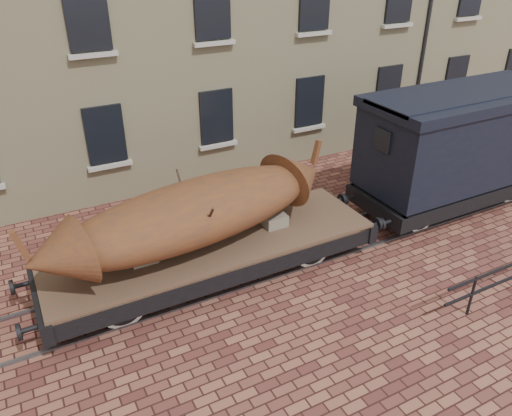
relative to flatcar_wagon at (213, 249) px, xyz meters
name	(u,v)px	position (x,y,z in m)	size (l,w,h in m)	color
ground	(263,262)	(1.34, 0.00, -0.81)	(90.00, 90.00, 0.00)	#502621
rail_track	(263,261)	(1.34, 0.00, -0.78)	(30.00, 1.52, 0.06)	#59595E
flatcar_wagon	(213,249)	(0.00, 0.00, 0.00)	(8.66, 2.35, 1.31)	#463A2A
iron_boat	(195,212)	(-0.37, 0.00, 1.09)	(7.36, 3.01, 1.74)	brown
goods_van	(462,137)	(7.77, 0.00, 1.40)	(6.85, 2.50, 3.54)	black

